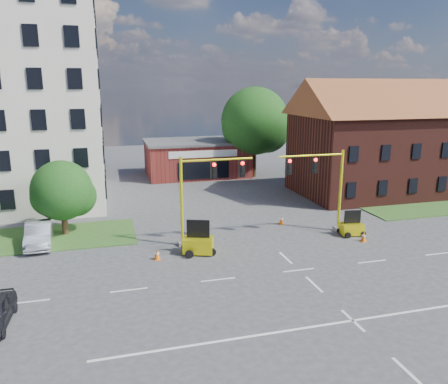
{
  "coord_description": "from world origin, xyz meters",
  "views": [
    {
      "loc": [
        -10.73,
        -22.27,
        10.74
      ],
      "look_at": [
        -1.93,
        10.0,
        2.61
      ],
      "focal_mm": 35.0,
      "sensor_mm": 36.0,
      "label": 1
    }
  ],
  "objects_px": {
    "signal_mast_west": "(205,189)",
    "trailer_west": "(198,243)",
    "pickup_white": "(334,189)",
    "signal_mast_east": "(321,182)",
    "trailer_east": "(352,228)"
  },
  "relations": [
    {
      "from": "signal_mast_west",
      "to": "pickup_white",
      "type": "xyz_separation_m",
      "value": [
        15.58,
        10.0,
        -3.24
      ]
    },
    {
      "from": "trailer_west",
      "to": "trailer_east",
      "type": "distance_m",
      "value": 11.7
    },
    {
      "from": "signal_mast_east",
      "to": "trailer_west",
      "type": "relative_size",
      "value": 2.77
    },
    {
      "from": "signal_mast_east",
      "to": "trailer_east",
      "type": "bearing_deg",
      "value": -29.44
    },
    {
      "from": "signal_mast_east",
      "to": "pickup_white",
      "type": "height_order",
      "value": "signal_mast_east"
    },
    {
      "from": "trailer_west",
      "to": "signal_mast_west",
      "type": "bearing_deg",
      "value": 82.45
    },
    {
      "from": "signal_mast_east",
      "to": "pickup_white",
      "type": "bearing_deg",
      "value": 55.51
    },
    {
      "from": "trailer_east",
      "to": "signal_mast_east",
      "type": "bearing_deg",
      "value": 158.69
    },
    {
      "from": "signal_mast_east",
      "to": "pickup_white",
      "type": "distance_m",
      "value": 12.56
    },
    {
      "from": "signal_mast_west",
      "to": "pickup_white",
      "type": "distance_m",
      "value": 18.8
    },
    {
      "from": "signal_mast_east",
      "to": "pickup_white",
      "type": "xyz_separation_m",
      "value": [
        6.87,
        10.0,
        -3.24
      ]
    },
    {
      "from": "signal_mast_west",
      "to": "trailer_west",
      "type": "bearing_deg",
      "value": -116.93
    },
    {
      "from": "signal_mast_west",
      "to": "trailer_east",
      "type": "height_order",
      "value": "signal_mast_west"
    },
    {
      "from": "signal_mast_west",
      "to": "trailer_east",
      "type": "bearing_deg",
      "value": -6.21
    },
    {
      "from": "signal_mast_west",
      "to": "pickup_white",
      "type": "height_order",
      "value": "signal_mast_west"
    }
  ]
}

